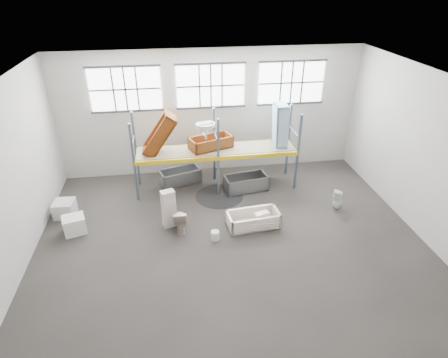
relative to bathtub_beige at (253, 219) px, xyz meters
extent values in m
cube|color=#453F3C|center=(-0.85, -0.69, -0.30)|extent=(12.00, 10.00, 0.10)
cube|color=silver|center=(-0.85, -0.69, 4.80)|extent=(12.00, 10.00, 0.10)
cube|color=#B4B0A6|center=(-0.85, 4.36, 2.25)|extent=(12.00, 0.10, 5.00)
cube|color=#9E9A93|center=(-0.85, -5.74, 2.25)|extent=(12.00, 0.10, 5.00)
cube|color=#B2ADA4|center=(-6.90, -0.69, 2.25)|extent=(0.10, 10.00, 5.00)
cube|color=#9F9B93|center=(5.20, -0.69, 2.25)|extent=(0.10, 10.00, 5.00)
cube|color=white|center=(-4.05, 4.25, 3.35)|extent=(2.60, 0.04, 1.60)
cube|color=white|center=(-0.85, 4.25, 3.35)|extent=(2.60, 0.04, 1.60)
cube|color=white|center=(2.35, 4.25, 3.35)|extent=(2.60, 0.04, 1.60)
cube|color=slate|center=(-3.85, 2.21, 1.25)|extent=(0.08, 0.08, 3.00)
cube|color=slate|center=(-3.85, 3.41, 1.25)|extent=(0.08, 0.08, 3.00)
cube|color=slate|center=(-0.85, 2.21, 1.25)|extent=(0.08, 0.08, 3.00)
cube|color=slate|center=(-0.85, 3.41, 1.25)|extent=(0.08, 0.08, 3.00)
cube|color=slate|center=(2.15, 2.21, 1.25)|extent=(0.08, 0.08, 3.00)
cube|color=slate|center=(2.15, 3.41, 1.25)|extent=(0.08, 0.08, 3.00)
cube|color=yellow|center=(-0.85, 2.21, 1.25)|extent=(6.00, 0.10, 0.14)
cube|color=yellow|center=(-0.85, 3.41, 1.25)|extent=(6.00, 0.10, 0.14)
cube|color=gray|center=(-0.85, 2.81, 1.33)|extent=(5.90, 1.10, 0.03)
cylinder|color=black|center=(-0.85, 2.01, -0.25)|extent=(1.80, 1.80, 0.00)
cube|color=beige|center=(0.28, -0.03, 0.03)|extent=(0.51, 0.35, 0.45)
imported|color=#F2D4C8|center=(-0.45, -0.13, -0.09)|extent=(0.52, 0.52, 0.15)
imported|color=#C3AE9F|center=(-2.40, 0.15, 0.14)|extent=(0.44, 0.76, 0.77)
cube|color=beige|center=(-2.73, 0.42, 0.41)|extent=(0.49, 0.40, 1.33)
imported|color=white|center=(3.20, 0.57, 0.11)|extent=(0.42, 0.42, 0.72)
imported|color=silver|center=(-1.25, 2.69, 1.84)|extent=(0.84, 0.73, 0.63)
cylinder|color=white|center=(-1.34, -0.55, -0.10)|extent=(0.33, 0.33, 0.31)
cube|color=white|center=(-5.78, 0.50, 0.04)|extent=(0.81, 0.75, 0.58)
cube|color=beige|center=(-6.30, 1.54, 0.03)|extent=(0.71, 0.71, 0.56)
camera|label=1|loc=(-2.46, -9.96, 7.18)|focal=30.11mm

